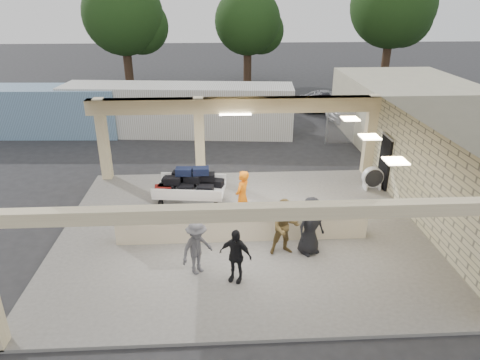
{
  "coord_description": "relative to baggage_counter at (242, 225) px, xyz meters",
  "views": [
    {
      "loc": [
        -0.72,
        -12.47,
        7.41
      ],
      "look_at": [
        0.0,
        1.0,
        1.49
      ],
      "focal_mm": 32.0,
      "sensor_mm": 36.0,
      "label": 1
    }
  ],
  "objects": [
    {
      "name": "baggage_counter",
      "position": [
        0.0,
        0.0,
        0.0
      ],
      "size": [
        8.2,
        0.58,
        0.98
      ],
      "color": "beige",
      "rests_on": "pavilion"
    },
    {
      "name": "car_dark",
      "position": [
        6.8,
        15.91,
        0.1
      ],
      "size": [
        4.31,
        2.26,
        1.37
      ],
      "primitive_type": "imported",
      "rotation": [
        0.0,
        0.0,
        1.36
      ],
      "color": "black",
      "rests_on": "ground"
    },
    {
      "name": "passenger_a",
      "position": [
        1.22,
        -0.94,
        0.41
      ],
      "size": [
        0.91,
        0.47,
        1.8
      ],
      "primitive_type": "imported",
      "rotation": [
        0.0,
        0.0,
        0.1
      ],
      "color": "brown",
      "rests_on": "pavilion"
    },
    {
      "name": "container_blue",
      "position": [
        -11.32,
        12.14,
        0.75
      ],
      "size": [
        10.39,
        2.97,
        2.67
      ],
      "primitive_type": "cube",
      "rotation": [
        0.0,
        0.0,
        -0.05
      ],
      "color": "#7DA8C9",
      "rests_on": "ground"
    },
    {
      "name": "tree_mid",
      "position": [
        2.32,
        26.66,
        4.38
      ],
      "size": [
        6.0,
        5.6,
        8.0
      ],
      "color": "#382619",
      "rests_on": "ground"
    },
    {
      "name": "pavilion",
      "position": [
        0.21,
        1.16,
        0.76
      ],
      "size": [
        12.01,
        10.0,
        3.55
      ],
      "color": "slate",
      "rests_on": "ground"
    },
    {
      "name": "passenger_c",
      "position": [
        -1.38,
        -1.8,
        0.32
      ],
      "size": [
        1.01,
        0.96,
        1.61
      ],
      "primitive_type": "imported",
      "rotation": [
        0.0,
        0.0,
        0.73
      ],
      "color": "#56555B",
      "rests_on": "pavilion"
    },
    {
      "name": "fence",
      "position": [
        11.0,
        9.5,
        0.47
      ],
      "size": [
        12.06,
        0.06,
        2.03
      ],
      "color": "gray",
      "rests_on": "ground"
    },
    {
      "name": "car_white_a",
      "position": [
        8.45,
        13.48,
        0.08
      ],
      "size": [
        5.04,
        3.13,
        1.34
      ],
      "primitive_type": "imported",
      "rotation": [
        0.0,
        0.0,
        1.78
      ],
      "color": "white",
      "rests_on": "ground"
    },
    {
      "name": "drum_fan",
      "position": [
        5.47,
        3.53,
        0.01
      ],
      "size": [
        0.84,
        0.46,
        0.92
      ],
      "rotation": [
        0.0,
        0.0,
        0.05
      ],
      "color": "white",
      "rests_on": "pavilion"
    },
    {
      "name": "car_white_b",
      "position": [
        10.84,
        14.94,
        0.19
      ],
      "size": [
        5.09,
        2.39,
        1.55
      ],
      "primitive_type": "imported",
      "rotation": [
        0.0,
        0.0,
        1.45
      ],
      "color": "white",
      "rests_on": "ground"
    },
    {
      "name": "container_white",
      "position": [
        -2.93,
        11.76,
        0.8
      ],
      "size": [
        12.95,
        3.77,
        2.76
      ],
      "primitive_type": "cube",
      "rotation": [
        0.0,
        0.0,
        -0.1
      ],
      "color": "white",
      "rests_on": "ground"
    },
    {
      "name": "adjacent_building",
      "position": [
        9.5,
        10.5,
        1.01
      ],
      "size": [
        6.0,
        8.0,
        3.2
      ],
      "primitive_type": "cube",
      "color": "beige",
      "rests_on": "ground"
    },
    {
      "name": "tree_left",
      "position": [
        -7.68,
        24.66,
        5.0
      ],
      "size": [
        6.6,
        6.3,
        9.0
      ],
      "color": "#382619",
      "rests_on": "ground"
    },
    {
      "name": "baggage_handler",
      "position": [
        0.05,
        1.06,
        0.46
      ],
      "size": [
        0.68,
        0.79,
        1.9
      ],
      "primitive_type": "imported",
      "rotation": [
        0.0,
        0.0,
        4.18
      ],
      "color": "orange",
      "rests_on": "pavilion"
    },
    {
      "name": "passenger_d",
      "position": [
        1.99,
        -0.94,
        0.44
      ],
      "size": [
        0.97,
        0.77,
        1.84
      ],
      "primitive_type": "imported",
      "rotation": [
        0.0,
        0.0,
        0.52
      ],
      "color": "black",
      "rests_on": "pavilion"
    },
    {
      "name": "ground",
      "position": [
        0.0,
        0.5,
        -0.59
      ],
      "size": [
        120.0,
        120.0,
        0.0
      ],
      "primitive_type": "plane",
      "color": "#262628",
      "rests_on": "ground"
    },
    {
      "name": "passenger_b",
      "position": [
        -0.32,
        -2.21,
        0.31
      ],
      "size": [
        0.99,
        0.69,
        1.58
      ],
      "primitive_type": "imported",
      "rotation": [
        0.0,
        0.0,
        -0.42
      ],
      "color": "black",
      "rests_on": "pavilion"
    },
    {
      "name": "tree_right",
      "position": [
        14.32,
        25.66,
        5.63
      ],
      "size": [
        7.2,
        7.0,
        10.0
      ],
      "color": "#382619",
      "rests_on": "ground"
    },
    {
      "name": "luggage_cart",
      "position": [
        -1.82,
        2.48,
        0.31
      ],
      "size": [
        2.7,
        1.87,
        1.48
      ],
      "rotation": [
        0.0,
        0.0,
        -0.13
      ],
      "color": "white",
      "rests_on": "pavilion"
    }
  ]
}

